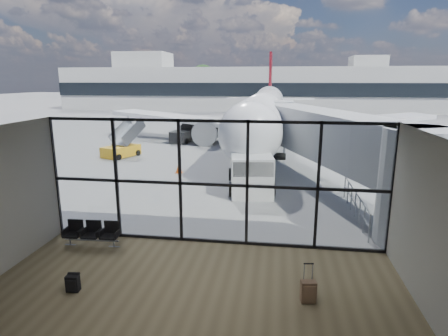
% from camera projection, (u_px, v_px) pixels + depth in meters
% --- Properties ---
extents(ground, '(220.00, 220.00, 0.00)m').
position_uv_depth(ground, '(263.00, 122.00, 52.20)').
color(ground, slate).
rests_on(ground, ground).
extents(lounge_shell, '(12.02, 8.01, 4.51)m').
position_uv_depth(lounge_shell, '(176.00, 223.00, 8.47)').
color(lounge_shell, brown).
rests_on(lounge_shell, ground).
extents(glass_curtain_wall, '(12.10, 0.12, 4.50)m').
position_uv_depth(glass_curtain_wall, '(213.00, 183.00, 13.18)').
color(glass_curtain_wall, white).
rests_on(glass_curtain_wall, ground).
extents(jet_bridge, '(8.00, 16.50, 4.33)m').
position_uv_depth(jet_bridge, '(331.00, 140.00, 19.18)').
color(jet_bridge, '#A7A9AC').
rests_on(jet_bridge, ground).
extents(apron_railing, '(0.06, 5.46, 1.11)m').
position_uv_depth(apron_railing, '(355.00, 201.00, 16.11)').
color(apron_railing, gray).
rests_on(apron_railing, ground).
extents(far_terminal, '(80.00, 12.20, 11.00)m').
position_uv_depth(far_terminal, '(266.00, 88.00, 72.46)').
color(far_terminal, '#A8A9A4').
rests_on(far_terminal, ground).
extents(tree_0, '(4.95, 4.95, 7.12)m').
position_uv_depth(tree_0, '(79.00, 84.00, 88.32)').
color(tree_0, '#382619').
rests_on(tree_0, ground).
extents(tree_1, '(5.61, 5.61, 8.07)m').
position_uv_depth(tree_1, '(102.00, 82.00, 87.33)').
color(tree_1, '#382619').
rests_on(tree_1, ground).
extents(tree_2, '(6.27, 6.27, 9.03)m').
position_uv_depth(tree_2, '(127.00, 79.00, 86.33)').
color(tree_2, '#382619').
rests_on(tree_2, ground).
extents(tree_3, '(4.95, 4.95, 7.12)m').
position_uv_depth(tree_3, '(152.00, 85.00, 85.77)').
color(tree_3, '#382619').
rests_on(tree_3, ground).
extents(tree_4, '(5.61, 5.61, 8.07)m').
position_uv_depth(tree_4, '(177.00, 82.00, 84.77)').
color(tree_4, '#382619').
rests_on(tree_4, ground).
extents(tree_5, '(6.27, 6.27, 9.03)m').
position_uv_depth(tree_5, '(203.00, 79.00, 83.77)').
color(tree_5, '#382619').
rests_on(tree_5, ground).
extents(seating_row, '(2.00, 0.64, 0.89)m').
position_uv_depth(seating_row, '(92.00, 232.00, 13.39)').
color(seating_row, gray).
rests_on(seating_row, ground).
extents(backpack, '(0.37, 0.35, 0.53)m').
position_uv_depth(backpack, '(73.00, 283.00, 10.46)').
color(backpack, black).
rests_on(backpack, ground).
extents(suitcase, '(0.43, 0.34, 1.08)m').
position_uv_depth(suitcase, '(308.00, 291.00, 9.93)').
color(suitcase, brown).
rests_on(suitcase, ground).
extents(airliner, '(31.20, 36.08, 9.30)m').
position_uv_depth(airliner, '(264.00, 111.00, 35.78)').
color(airliner, silver).
rests_on(airliner, ground).
extents(service_van, '(2.83, 5.00, 2.07)m').
position_uv_depth(service_van, '(250.00, 170.00, 20.21)').
color(service_van, silver).
rests_on(service_van, ground).
extents(belt_loader, '(2.02, 4.36, 1.94)m').
position_uv_depth(belt_loader, '(183.00, 135.00, 35.60)').
color(belt_loader, black).
rests_on(belt_loader, ground).
extents(mobile_stairs, '(2.69, 3.62, 2.32)m').
position_uv_depth(mobile_stairs, '(122.00, 149.00, 28.83)').
color(mobile_stairs, '#C88F17').
rests_on(mobile_stairs, ground).
extents(traffic_cone_a, '(0.45, 0.45, 0.64)m').
position_uv_depth(traffic_cone_a, '(179.00, 168.00, 23.84)').
color(traffic_cone_a, '#CE4A0A').
rests_on(traffic_cone_a, ground).
extents(traffic_cone_c, '(0.39, 0.39, 0.55)m').
position_uv_depth(traffic_cone_c, '(252.00, 156.00, 27.72)').
color(traffic_cone_c, '#E2560B').
rests_on(traffic_cone_c, ground).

